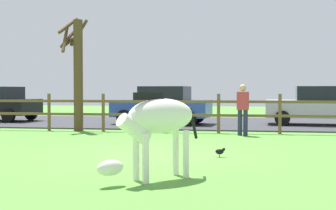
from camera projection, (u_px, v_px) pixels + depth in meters
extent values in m
plane|color=#549338|center=(160.00, 153.00, 10.21)|extent=(60.00, 60.00, 0.00)
cube|color=#38383D|center=(197.00, 123.00, 19.39)|extent=(28.00, 7.40, 0.05)
cylinder|color=brown|center=(49.00, 112.00, 15.90)|extent=(0.11, 0.11, 1.33)
cylinder|color=brown|center=(103.00, 112.00, 15.58)|extent=(0.11, 0.11, 1.33)
cylinder|color=brown|center=(160.00, 113.00, 15.26)|extent=(0.11, 0.11, 1.33)
cylinder|color=brown|center=(219.00, 113.00, 14.95)|extent=(0.11, 0.11, 1.33)
cylinder|color=brown|center=(280.00, 114.00, 14.63)|extent=(0.11, 0.11, 1.33)
cube|color=brown|center=(160.00, 115.00, 15.26)|extent=(20.22, 0.06, 0.09)
cube|color=brown|center=(160.00, 101.00, 15.25)|extent=(20.22, 0.06, 0.09)
cylinder|color=#513A23|center=(78.00, 76.00, 15.70)|extent=(0.33, 0.33, 3.94)
cylinder|color=#513A23|center=(68.00, 26.00, 15.88)|extent=(0.47, 0.96, 0.70)
cylinder|color=#513A23|center=(68.00, 39.00, 15.78)|extent=(0.24, 0.91, 0.70)
cylinder|color=#513A23|center=(71.00, 40.00, 15.91)|extent=(0.53, 0.79, 0.64)
cylinder|color=#513A23|center=(65.00, 38.00, 15.64)|extent=(0.31, 0.99, 1.10)
cylinder|color=#513A23|center=(79.00, 33.00, 15.94)|extent=(0.68, 0.27, 0.99)
ellipsoid|color=white|center=(161.00, 116.00, 7.17)|extent=(1.21, 1.22, 0.56)
cylinder|color=white|center=(146.00, 158.00, 6.84)|extent=(0.11, 0.11, 0.78)
cylinder|color=white|center=(136.00, 156.00, 7.07)|extent=(0.11, 0.11, 0.78)
cylinder|color=white|center=(186.00, 154.00, 7.32)|extent=(0.11, 0.11, 0.78)
cylinder|color=white|center=(176.00, 152.00, 7.54)|extent=(0.11, 0.11, 0.78)
cylinder|color=white|center=(134.00, 129.00, 6.86)|extent=(0.58, 0.59, 0.51)
ellipsoid|color=white|center=(110.00, 168.00, 6.63)|extent=(0.45, 0.45, 0.24)
cube|color=black|center=(149.00, 96.00, 7.01)|extent=(0.42, 0.43, 0.12)
cylinder|color=black|center=(193.00, 123.00, 7.57)|extent=(0.17, 0.17, 0.54)
cylinder|color=black|center=(220.00, 156.00, 9.57)|extent=(0.01, 0.01, 0.06)
cylinder|color=black|center=(219.00, 156.00, 9.53)|extent=(0.01, 0.01, 0.06)
ellipsoid|color=black|center=(220.00, 152.00, 9.55)|extent=(0.18, 0.10, 0.12)
sphere|color=black|center=(224.00, 149.00, 9.53)|extent=(0.07, 0.07, 0.07)
cube|color=#B7BABF|center=(317.00, 109.00, 17.88)|extent=(4.13, 2.03, 0.70)
cube|color=black|center=(321.00, 93.00, 17.82)|extent=(2.03, 1.72, 0.56)
cylinder|color=black|center=(282.00, 118.00, 17.39)|extent=(0.61, 0.23, 0.60)
cylinder|color=black|center=(282.00, 116.00, 19.04)|extent=(0.61, 0.23, 0.60)
cube|color=#2D4CAD|center=(162.00, 108.00, 18.37)|extent=(4.16, 2.11, 0.70)
cube|color=black|center=(165.00, 93.00, 18.31)|extent=(2.05, 1.76, 0.56)
cylinder|color=black|center=(124.00, 117.00, 17.91)|extent=(0.62, 0.24, 0.60)
cylinder|color=black|center=(137.00, 115.00, 19.55)|extent=(0.62, 0.24, 0.60)
cylinder|color=black|center=(189.00, 118.00, 17.21)|extent=(0.62, 0.24, 0.60)
cylinder|color=black|center=(197.00, 116.00, 18.85)|extent=(0.62, 0.24, 0.60)
cylinder|color=black|center=(8.00, 116.00, 19.09)|extent=(0.62, 0.25, 0.60)
cylinder|color=black|center=(31.00, 114.00, 20.72)|extent=(0.62, 0.25, 0.60)
cylinder|color=#232847|center=(240.00, 123.00, 14.13)|extent=(0.14, 0.14, 0.82)
cylinder|color=#232847|center=(246.00, 123.00, 14.07)|extent=(0.14, 0.14, 0.82)
cube|color=#B7333D|center=(243.00, 101.00, 14.08)|extent=(0.39, 0.27, 0.58)
sphere|color=tan|center=(243.00, 88.00, 14.07)|extent=(0.22, 0.22, 0.22)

